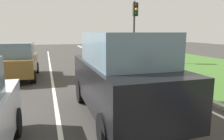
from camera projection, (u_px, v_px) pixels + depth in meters
name	position (u px, v px, depth m)	size (l,w,h in m)	color
ground_plane	(67.00, 78.00, 10.68)	(60.00, 60.00, 0.00)	#383533
lane_line_center	(52.00, 79.00, 10.48)	(0.12, 32.00, 0.01)	silver
lane_line_right_edge	(133.00, 74.00, 11.73)	(0.12, 32.00, 0.01)	silver
grass_verge_right	(207.00, 69.00, 13.15)	(9.00, 48.00, 0.06)	#3D6628
curb_right	(142.00, 73.00, 11.86)	(0.24, 48.00, 0.12)	#9E9B93
car_suv_ahead	(122.00, 75.00, 5.66)	(1.97, 4.50, 2.28)	black
car_hatchback_far	(18.00, 61.00, 10.45)	(1.78, 3.73, 1.78)	brown
traffic_light_near_right	(135.00, 21.00, 14.96)	(0.32, 0.50, 4.39)	#2D2D2D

